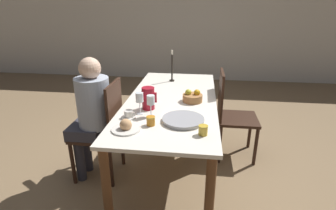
% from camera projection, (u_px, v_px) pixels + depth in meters
% --- Properties ---
extents(ground_plane, '(20.00, 20.00, 0.00)m').
position_uv_depth(ground_plane, '(171.00, 162.00, 2.86)').
color(ground_plane, '#7F6647').
extents(wall_back, '(10.00, 0.06, 2.60)m').
position_uv_depth(wall_back, '(190.00, 19.00, 5.52)').
color(wall_back, beige).
rests_on(wall_back, ground_plane).
extents(dining_table, '(0.87, 1.98, 0.73)m').
position_uv_depth(dining_table, '(172.00, 108.00, 2.62)').
color(dining_table, silver).
rests_on(dining_table, ground_plane).
extents(chair_person_side, '(0.42, 0.42, 0.96)m').
position_uv_depth(chair_person_side, '(104.00, 128.00, 2.48)').
color(chair_person_side, '#331E14').
rests_on(chair_person_side, ground_plane).
extents(chair_opposite, '(0.42, 0.42, 0.96)m').
position_uv_depth(chair_opposite, '(231.00, 113.00, 2.83)').
color(chair_opposite, '#331E14').
rests_on(chair_opposite, ground_plane).
extents(person_seated, '(0.39, 0.41, 1.19)m').
position_uv_depth(person_seated, '(91.00, 110.00, 2.39)').
color(person_seated, '#33333D').
rests_on(person_seated, ground_plane).
extents(red_pitcher, '(0.14, 0.11, 0.20)m').
position_uv_depth(red_pitcher, '(148.00, 98.00, 2.31)').
color(red_pitcher, '#A31423').
rests_on(red_pitcher, dining_table).
extents(wine_glass_water, '(0.07, 0.07, 0.18)m').
position_uv_depth(wine_glass_water, '(151.00, 101.00, 2.15)').
color(wine_glass_water, white).
rests_on(wine_glass_water, dining_table).
extents(wine_glass_juice, '(0.07, 0.07, 0.19)m').
position_uv_depth(wine_glass_juice, '(140.00, 99.00, 2.19)').
color(wine_glass_juice, white).
rests_on(wine_glass_juice, dining_table).
extents(teacup_near_person, '(0.12, 0.12, 0.06)m').
position_uv_depth(teacup_near_person, '(129.00, 115.00, 2.16)').
color(teacup_near_person, silver).
rests_on(teacup_near_person, dining_table).
extents(serving_tray, '(0.34, 0.34, 0.03)m').
position_uv_depth(serving_tray, '(183.00, 120.00, 2.09)').
color(serving_tray, '#9E9EA3').
rests_on(serving_tray, dining_table).
extents(bread_plate, '(0.22, 0.22, 0.09)m').
position_uv_depth(bread_plate, '(126.00, 127.00, 1.95)').
color(bread_plate, silver).
rests_on(bread_plate, dining_table).
extents(jam_jar_amber, '(0.07, 0.07, 0.07)m').
position_uv_depth(jam_jar_amber, '(151.00, 120.00, 2.02)').
color(jam_jar_amber, '#C67A1E').
rests_on(jam_jar_amber, dining_table).
extents(jam_jar_red, '(0.07, 0.07, 0.07)m').
position_uv_depth(jam_jar_red, '(203.00, 130.00, 1.87)').
color(jam_jar_red, gold).
rests_on(jam_jar_red, dining_table).
extents(fruit_bowl, '(0.19, 0.19, 0.12)m').
position_uv_depth(fruit_bowl, '(192.00, 97.00, 2.51)').
color(fruit_bowl, '#9E6B3D').
rests_on(fruit_bowl, dining_table).
extents(candlestick_tall, '(0.06, 0.06, 0.37)m').
position_uv_depth(candlestick_tall, '(172.00, 69.00, 3.12)').
color(candlestick_tall, black).
rests_on(candlestick_tall, dining_table).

